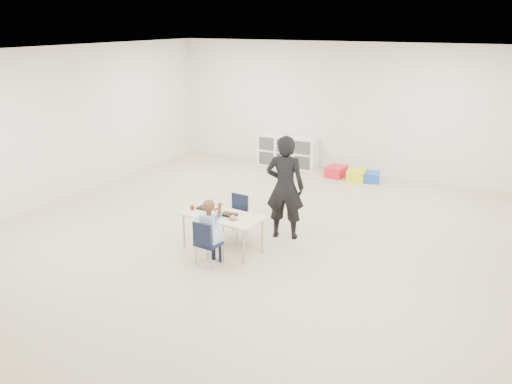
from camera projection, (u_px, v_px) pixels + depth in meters
The scene contains 16 objects.
room at pixel (242, 151), 7.94m from camera, with size 9.00×9.02×2.80m.
table at pixel (223, 232), 7.90m from camera, with size 1.25×0.71×0.55m.
chair_near at pixel (209, 243), 7.39m from camera, with size 0.32×0.30×0.66m, color black, non-canonical shape.
chair_far at pixel (235, 217), 8.38m from camera, with size 0.32×0.30×0.66m, color black, non-canonical shape.
child at pixel (208, 230), 7.34m from camera, with size 0.44×0.44×1.04m, color #ACC1E9, non-canonical shape.
lunch_tray_near at pixel (229, 215), 7.78m from camera, with size 0.22×0.16×0.03m, color black.
lunch_tray_far at pixel (205, 208), 8.06m from camera, with size 0.22×0.16×0.03m, color black.
milk_carton at pixel (219, 214), 7.70m from camera, with size 0.07×0.07×0.10m, color white.
bread_roll at pixel (233, 218), 7.61m from camera, with size 0.09×0.09×0.07m, color #DBAF5A.
apple_near at pixel (217, 210), 7.90m from camera, with size 0.07×0.07×0.07m, color maroon.
apple_far at pixel (192, 207), 8.02m from camera, with size 0.07×0.07×0.07m, color maroon.
cubby_shelf at pixel (288, 151), 12.40m from camera, with size 1.40×0.40×0.70m, color white.
adult at pixel (285, 187), 8.22m from camera, with size 0.59×0.39×1.61m, color black.
bin_red at pixel (336, 172), 11.65m from camera, with size 0.36×0.46×0.22m, color red.
bin_yellow at pixel (357, 175), 11.39m from camera, with size 0.36×0.47×0.23m, color yellow.
bin_blue at pixel (372, 177), 11.30m from camera, with size 0.31×0.40×0.20m, color #174CAF.
Camera 1 is at (3.81, -6.75, 3.25)m, focal length 38.00 mm.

